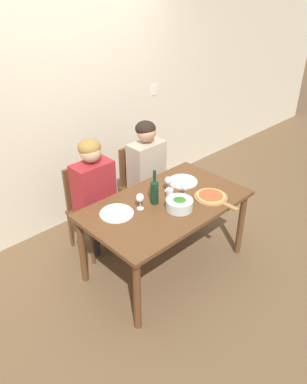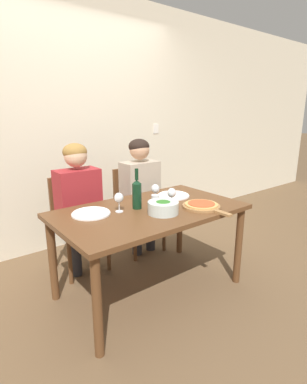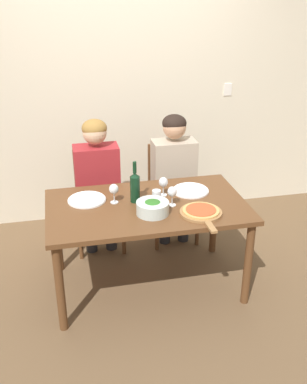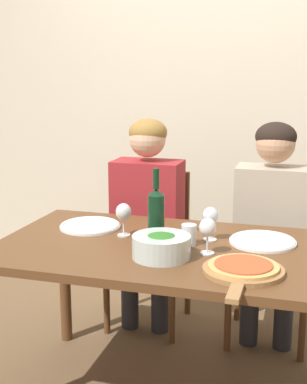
{
  "view_description": "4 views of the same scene",
  "coord_description": "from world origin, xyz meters",
  "px_view_note": "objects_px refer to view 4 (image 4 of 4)",
  "views": [
    {
      "loc": [
        -2.01,
        -1.95,
        2.49
      ],
      "look_at": [
        -0.07,
        0.09,
        0.82
      ],
      "focal_mm": 35.0,
      "sensor_mm": 36.0,
      "label": 1
    },
    {
      "loc": [
        -1.36,
        -1.79,
        1.47
      ],
      "look_at": [
        0.14,
        0.13,
        0.81
      ],
      "focal_mm": 28.0,
      "sensor_mm": 36.0,
      "label": 2
    },
    {
      "loc": [
        -0.59,
        -2.92,
        2.21
      ],
      "look_at": [
        0.08,
        0.12,
        0.77
      ],
      "focal_mm": 42.0,
      "sensor_mm": 36.0,
      "label": 3
    },
    {
      "loc": [
        0.56,
        -2.1,
        1.44
      ],
      "look_at": [
        -0.11,
        0.14,
        0.92
      ],
      "focal_mm": 50.0,
      "sensor_mm": 36.0,
      "label": 4
    }
  ],
  "objects_px": {
    "pizza_on_board": "(243,269)",
    "wine_glass_centre": "(208,229)",
    "person_woman": "(147,206)",
    "water_tumbler": "(189,235)",
    "broccoli_bowl": "(161,246)",
    "dinner_plate_left": "(90,226)",
    "wine_bottle": "(156,213)",
    "wine_glass_right": "(210,217)",
    "chair_right": "(271,253)",
    "dinner_plate_right": "(263,241)",
    "chair_left": "(152,243)",
    "person_man": "(272,215)",
    "wine_glass_left": "(124,213)"
  },
  "relations": [
    {
      "from": "chair_right",
      "to": "person_man",
      "type": "height_order",
      "value": "person_man"
    },
    {
      "from": "pizza_on_board",
      "to": "wine_glass_centre",
      "type": "xyz_separation_m",
      "value": [
        -0.17,
        0.18,
        0.09
      ]
    },
    {
      "from": "dinner_plate_right",
      "to": "pizza_on_board",
      "type": "bearing_deg",
      "value": -95.37
    },
    {
      "from": "chair_right",
      "to": "dinner_plate_right",
      "type": "xyz_separation_m",
      "value": [
        -0.0,
        -0.61,
        0.26
      ]
    },
    {
      "from": "broccoli_bowl",
      "to": "person_man",
      "type": "bearing_deg",
      "value": 65.17
    },
    {
      "from": "wine_bottle",
      "to": "dinner_plate_left",
      "type": "distance_m",
      "value": 0.38
    },
    {
      "from": "broccoli_bowl",
      "to": "wine_glass_left",
      "type": "relative_size",
      "value": 1.55
    },
    {
      "from": "chair_left",
      "to": "pizza_on_board",
      "type": "distance_m",
      "value": 1.22
    },
    {
      "from": "dinner_plate_left",
      "to": "chair_right",
      "type": "bearing_deg",
      "value": 36.63
    },
    {
      "from": "broccoli_bowl",
      "to": "water_tumbler",
      "type": "xyz_separation_m",
      "value": [
        0.07,
        0.18,
        -0.0
      ]
    },
    {
      "from": "chair_right",
      "to": "wine_glass_centre",
      "type": "bearing_deg",
      "value": -104.05
    },
    {
      "from": "dinner_plate_right",
      "to": "water_tumbler",
      "type": "bearing_deg",
      "value": -158.85
    },
    {
      "from": "chair_right",
      "to": "dinner_plate_right",
      "type": "distance_m",
      "value": 0.67
    },
    {
      "from": "pizza_on_board",
      "to": "wine_glass_left",
      "type": "height_order",
      "value": "wine_glass_left"
    },
    {
      "from": "pizza_on_board",
      "to": "chair_right",
      "type": "bearing_deg",
      "value": 87.87
    },
    {
      "from": "broccoli_bowl",
      "to": "dinner_plate_left",
      "type": "height_order",
      "value": "broccoli_bowl"
    },
    {
      "from": "broccoli_bowl",
      "to": "person_woman",
      "type": "bearing_deg",
      "value": 111.1
    },
    {
      "from": "wine_glass_left",
      "to": "wine_glass_centre",
      "type": "bearing_deg",
      "value": -18.66
    },
    {
      "from": "person_man",
      "to": "dinner_plate_right",
      "type": "bearing_deg",
      "value": -90.1
    },
    {
      "from": "person_woman",
      "to": "dinner_plate_left",
      "type": "relative_size",
      "value": 4.17
    },
    {
      "from": "water_tumbler",
      "to": "chair_left",
      "type": "bearing_deg",
      "value": 117.53
    },
    {
      "from": "person_woman",
      "to": "chair_left",
      "type": "bearing_deg",
      "value": 90.0
    },
    {
      "from": "chair_left",
      "to": "person_man",
      "type": "relative_size",
      "value": 0.73
    },
    {
      "from": "wine_glass_centre",
      "to": "water_tumbler",
      "type": "xyz_separation_m",
      "value": [
        -0.1,
        0.09,
        -0.06
      ]
    },
    {
      "from": "person_woman",
      "to": "pizza_on_board",
      "type": "bearing_deg",
      "value": -53.96
    },
    {
      "from": "person_man",
      "to": "dinner_plate_right",
      "type": "relative_size",
      "value": 4.17
    },
    {
      "from": "person_woman",
      "to": "pizza_on_board",
      "type": "height_order",
      "value": "person_woman"
    },
    {
      "from": "wine_glass_right",
      "to": "water_tumbler",
      "type": "height_order",
      "value": "wine_glass_right"
    },
    {
      "from": "person_woman",
      "to": "water_tumbler",
      "type": "bearing_deg",
      "value": -58.46
    },
    {
      "from": "wine_glass_centre",
      "to": "water_tumbler",
      "type": "bearing_deg",
      "value": 137.29
    },
    {
      "from": "dinner_plate_left",
      "to": "wine_glass_left",
      "type": "xyz_separation_m",
      "value": [
        0.2,
        -0.08,
        0.1
      ]
    },
    {
      "from": "person_woman",
      "to": "chair_right",
      "type": "bearing_deg",
      "value": 9.14
    },
    {
      "from": "wine_glass_centre",
      "to": "water_tumbler",
      "type": "height_order",
      "value": "wine_glass_centre"
    },
    {
      "from": "wine_bottle",
      "to": "wine_glass_right",
      "type": "bearing_deg",
      "value": 14.17
    },
    {
      "from": "broccoli_bowl",
      "to": "wine_glass_right",
      "type": "distance_m",
      "value": 0.32
    },
    {
      "from": "wine_glass_centre",
      "to": "wine_glass_left",
      "type": "bearing_deg",
      "value": 161.34
    },
    {
      "from": "wine_bottle",
      "to": "dinner_plate_right",
      "type": "height_order",
      "value": "wine_bottle"
    },
    {
      "from": "wine_glass_left",
      "to": "water_tumbler",
      "type": "xyz_separation_m",
      "value": [
        0.31,
        -0.05,
        -0.06
      ]
    },
    {
      "from": "chair_left",
      "to": "dinner_plate_left",
      "type": "distance_m",
      "value": 0.67
    },
    {
      "from": "wine_bottle",
      "to": "water_tumbler",
      "type": "bearing_deg",
      "value": -12.49
    },
    {
      "from": "broccoli_bowl",
      "to": "dinner_plate_left",
      "type": "distance_m",
      "value": 0.54
    },
    {
      "from": "wine_bottle",
      "to": "chair_left",
      "type": "bearing_deg",
      "value": 107.92
    },
    {
      "from": "chair_left",
      "to": "water_tumbler",
      "type": "xyz_separation_m",
      "value": [
        0.38,
        -0.73,
        0.3
      ]
    },
    {
      "from": "chair_left",
      "to": "broccoli_bowl",
      "type": "height_order",
      "value": "chair_left"
    },
    {
      "from": "chair_right",
      "to": "wine_glass_right",
      "type": "distance_m",
      "value": 0.76
    },
    {
      "from": "broccoli_bowl",
      "to": "wine_glass_left",
      "type": "distance_m",
      "value": 0.34
    },
    {
      "from": "wine_glass_centre",
      "to": "person_woman",
      "type": "bearing_deg",
      "value": 123.95
    },
    {
      "from": "wine_bottle",
      "to": "wine_glass_centre",
      "type": "bearing_deg",
      "value": -26.18
    },
    {
      "from": "chair_left",
      "to": "dinner_plate_left",
      "type": "bearing_deg",
      "value": -102.08
    },
    {
      "from": "person_man",
      "to": "pizza_on_board",
      "type": "distance_m",
      "value": 0.89
    }
  ]
}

